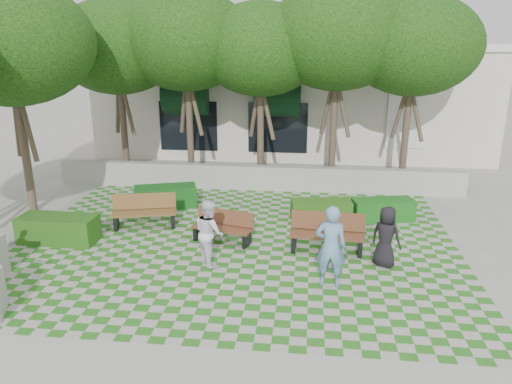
# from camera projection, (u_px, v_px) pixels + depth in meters

# --- Properties ---
(ground) EXTENTS (90.00, 90.00, 0.00)m
(ground) POSITION_uv_depth(u_px,v_px,m) (230.00, 261.00, 12.76)
(ground) COLOR gray
(ground) RESTS_ON ground
(lawn) EXTENTS (12.00, 12.00, 0.00)m
(lawn) POSITION_uv_depth(u_px,v_px,m) (236.00, 245.00, 13.71)
(lawn) COLOR #2B721E
(lawn) RESTS_ON ground
(sidewalk_south) EXTENTS (16.00, 2.00, 0.01)m
(sidewalk_south) POSITION_uv_depth(u_px,v_px,m) (185.00, 383.00, 8.31)
(sidewalk_south) COLOR #9E9B93
(sidewalk_south) RESTS_ON ground
(retaining_wall) EXTENTS (15.00, 0.36, 0.90)m
(retaining_wall) POSITION_uv_depth(u_px,v_px,m) (257.00, 178.00, 18.49)
(retaining_wall) COLOR #9E9B93
(retaining_wall) RESTS_ON ground
(bench_east) EXTENTS (1.99, 0.76, 1.03)m
(bench_east) POSITION_uv_depth(u_px,v_px,m) (327.00, 234.00, 13.21)
(bench_east) COLOR #54311D
(bench_east) RESTS_ON ground
(bench_mid) EXTENTS (1.76, 0.97, 0.88)m
(bench_mid) POSITION_uv_depth(u_px,v_px,m) (223.00, 227.00, 13.84)
(bench_mid) COLOR #55301D
(bench_mid) RESTS_ON ground
(bench_west) EXTENTS (1.97, 1.05, 0.98)m
(bench_west) POSITION_uv_depth(u_px,v_px,m) (144.00, 212.00, 14.90)
(bench_west) COLOR brown
(bench_west) RESTS_ON ground
(hedge_east) EXTENTS (1.98, 1.12, 0.65)m
(hedge_east) POSITION_uv_depth(u_px,v_px,m) (383.00, 210.00, 15.50)
(hedge_east) COLOR #165317
(hedge_east) RESTS_ON ground
(hedge_midright) EXTENTS (1.93, 1.02, 0.64)m
(hedge_midright) POSITION_uv_depth(u_px,v_px,m) (321.00, 211.00, 15.44)
(hedge_midright) COLOR #255015
(hedge_midright) RESTS_ON ground
(hedge_midleft) EXTENTS (2.17, 1.38, 0.71)m
(hedge_midleft) POSITION_uv_depth(u_px,v_px,m) (165.00, 196.00, 16.67)
(hedge_midleft) COLOR #134917
(hedge_midleft) RESTS_ON ground
(hedge_west) EXTENTS (2.16, 0.91, 0.75)m
(hedge_west) POSITION_uv_depth(u_px,v_px,m) (58.00, 229.00, 13.85)
(hedge_west) COLOR #204D14
(hedge_west) RESTS_ON ground
(person_blue) EXTENTS (0.74, 0.51, 1.95)m
(person_blue) POSITION_uv_depth(u_px,v_px,m) (331.00, 246.00, 11.26)
(person_blue) COLOR #658DB8
(person_blue) RESTS_ON ground
(person_dark) EXTENTS (0.91, 0.83, 1.56)m
(person_dark) POSITION_uv_depth(u_px,v_px,m) (386.00, 237.00, 12.29)
(person_dark) COLOR black
(person_dark) RESTS_ON ground
(person_white) EXTENTS (1.00, 1.04, 1.69)m
(person_white) POSITION_uv_depth(u_px,v_px,m) (209.00, 232.00, 12.39)
(person_white) COLOR white
(person_white) RESTS_ON ground
(tree_row) EXTENTS (17.70, 13.40, 7.41)m
(tree_row) POSITION_uv_depth(u_px,v_px,m) (202.00, 45.00, 17.01)
(tree_row) COLOR #47382B
(tree_row) RESTS_ON ground
(building) EXTENTS (18.00, 8.92, 5.15)m
(building) POSITION_uv_depth(u_px,v_px,m) (292.00, 96.00, 25.22)
(building) COLOR beige
(building) RESTS_ON ground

